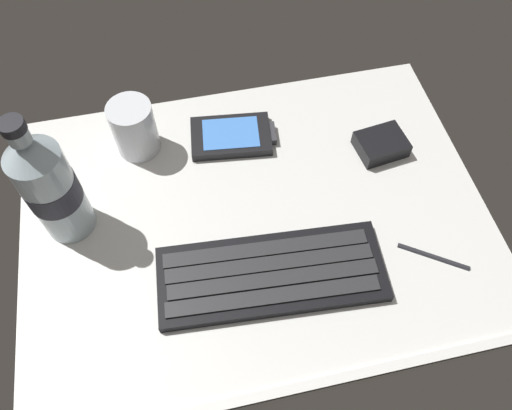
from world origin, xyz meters
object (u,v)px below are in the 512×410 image
(keyboard, at_px, (269,274))
(handheld_device, at_px, (232,136))
(charger_block, at_px, (381,144))
(juice_cup, at_px, (135,130))
(water_bottle, at_px, (50,186))
(stylus_pen, at_px, (434,256))

(keyboard, xyz_separation_m, handheld_device, (-0.00, 0.23, -0.00))
(keyboard, relative_size, charger_block, 4.25)
(handheld_device, bearing_deg, juice_cup, 173.77)
(keyboard, bearing_deg, handheld_device, 90.96)
(water_bottle, height_order, charger_block, water_bottle)
(juice_cup, height_order, stylus_pen, juice_cup)
(handheld_device, bearing_deg, water_bottle, -157.93)
(charger_block, distance_m, stylus_pen, 0.19)
(keyboard, height_order, stylus_pen, keyboard)
(water_bottle, bearing_deg, keyboard, -28.82)
(keyboard, xyz_separation_m, juice_cup, (-0.14, 0.25, 0.03))
(juice_cup, height_order, charger_block, juice_cup)
(keyboard, relative_size, handheld_device, 2.22)
(water_bottle, xyz_separation_m, charger_block, (0.46, 0.03, -0.08))
(water_bottle, bearing_deg, handheld_device, 22.07)
(charger_block, bearing_deg, handheld_device, 162.70)
(juice_cup, xyz_separation_m, stylus_pen, (0.36, -0.27, -0.04))
(keyboard, bearing_deg, charger_block, 38.59)
(charger_block, relative_size, stylus_pen, 0.74)
(handheld_device, bearing_deg, keyboard, -89.04)
(handheld_device, xyz_separation_m, juice_cup, (-0.14, 0.02, 0.03))
(handheld_device, bearing_deg, stylus_pen, -48.61)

